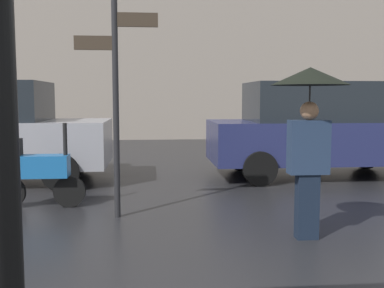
# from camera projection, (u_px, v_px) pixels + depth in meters

# --- Properties ---
(pedestrian_with_umbrella) EXTENTS (0.87, 0.87, 1.93)m
(pedestrian_with_umbrella) POSITION_uv_depth(u_px,v_px,m) (309.00, 109.00, 5.08)
(pedestrian_with_umbrella) COLOR black
(pedestrian_with_umbrella) RESTS_ON ground
(parked_scooter) EXTENTS (1.32, 0.32, 1.23)m
(parked_scooter) POSITION_uv_depth(u_px,v_px,m) (36.00, 170.00, 6.63)
(parked_scooter) COLOR black
(parked_scooter) RESTS_ON ground
(parked_car_right) EXTENTS (4.39, 1.95, 1.90)m
(parked_car_right) POSITION_uv_depth(u_px,v_px,m) (316.00, 129.00, 9.25)
(parked_car_right) COLOR #1E234C
(parked_car_right) RESTS_ON ground
(street_signpost) EXTENTS (1.08, 0.08, 2.85)m
(street_signpost) POSITION_uv_depth(u_px,v_px,m) (116.00, 87.00, 5.99)
(street_signpost) COLOR black
(street_signpost) RESTS_ON ground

